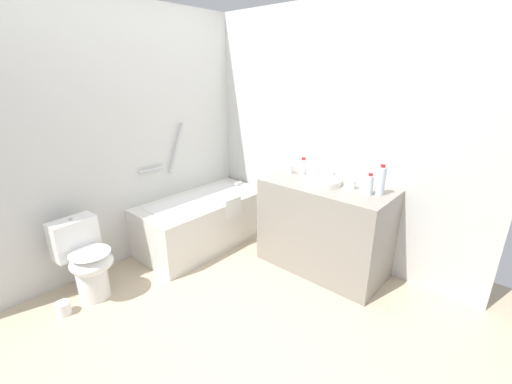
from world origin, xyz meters
name	(u,v)px	position (x,y,z in m)	size (l,w,h in m)	color
ground_plane	(228,311)	(0.00, 0.00, 0.00)	(3.72, 3.72, 0.00)	#C1AD8E
wall_back_tiled	(120,139)	(0.00, 1.40, 1.20)	(3.12, 0.10, 2.41)	silver
wall_right_mirror	(328,136)	(1.41, 0.00, 1.20)	(0.10, 3.09, 2.41)	silver
bathtub	(204,219)	(0.63, 1.01, 0.28)	(1.40, 0.68, 1.29)	silver
toilet	(86,260)	(-0.61, 1.02, 0.34)	(0.38, 0.50, 0.68)	white
vanity_counter	(324,227)	(1.06, -0.22, 0.42)	(0.59, 1.16, 0.84)	gray
sink_basin	(322,181)	(1.05, -0.17, 0.87)	(0.34, 0.34, 0.05)	white
sink_faucet	(333,176)	(1.25, -0.17, 0.87)	(0.12, 0.15, 0.06)	#AFAFB4
water_bottle_0	(381,181)	(1.12, -0.67, 0.96)	(0.07, 0.07, 0.25)	silver
water_bottle_1	(369,185)	(1.06, -0.60, 0.93)	(0.06, 0.06, 0.18)	silver
water_bottle_2	(303,168)	(1.09, 0.06, 0.94)	(0.07, 0.07, 0.20)	silver
drinking_glass_0	(352,185)	(1.11, -0.43, 0.88)	(0.06, 0.06, 0.08)	white
drinking_glass_1	(365,186)	(1.13, -0.54, 0.88)	(0.08, 0.08, 0.08)	white
drinking_glass_2	(291,169)	(1.14, 0.24, 0.88)	(0.07, 0.07, 0.08)	white
toilet_paper_roll	(63,308)	(-0.87, 0.94, 0.05)	(0.11, 0.11, 0.11)	white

